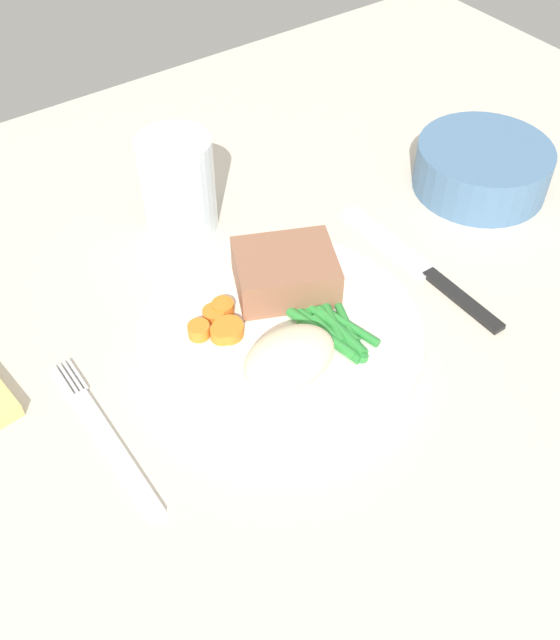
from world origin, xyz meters
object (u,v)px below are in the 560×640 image
at_px(dinner_plate, 280,335).
at_px(water_glass, 179,190).
at_px(knife, 422,268).
at_px(salad_bowl, 483,165).
at_px(meat_portion, 285,272).
at_px(fork, 107,434).

distance_m(dinner_plate, water_glass, 0.19).
distance_m(knife, salad_bowl, 0.15).
height_order(meat_portion, fork, meat_portion).
height_order(dinner_plate, knife, dinner_plate).
bearing_deg(knife, fork, 177.44).
relative_size(dinner_plate, knife, 1.16).
xyz_separation_m(knife, water_glass, (-0.15, 0.19, 0.04)).
height_order(knife, salad_bowl, salad_bowl).
relative_size(fork, knife, 0.81).
relative_size(dinner_plate, water_glass, 2.50).
bearing_deg(dinner_plate, salad_bowl, 11.10).
bearing_deg(fork, dinner_plate, 0.37).
height_order(meat_portion, salad_bowl, meat_portion).
relative_size(dinner_plate, salad_bowl, 1.74).
relative_size(meat_portion, knife, 0.41).
bearing_deg(water_glass, salad_bowl, -23.95).
bearing_deg(meat_portion, fork, -168.29).
bearing_deg(meat_portion, salad_bowl, 4.42).
bearing_deg(dinner_plate, water_glass, 86.41).
xyz_separation_m(meat_portion, water_glass, (-0.02, 0.15, 0.01)).
relative_size(meat_portion, salad_bowl, 0.62).
distance_m(water_glass, salad_bowl, 0.31).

